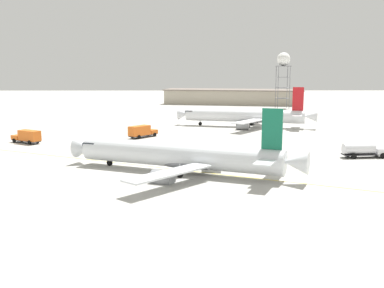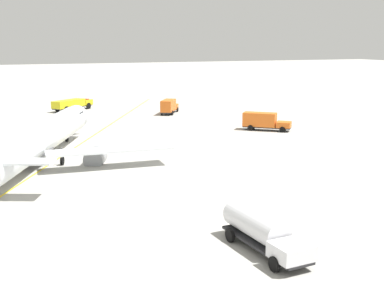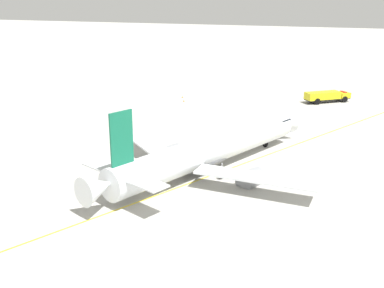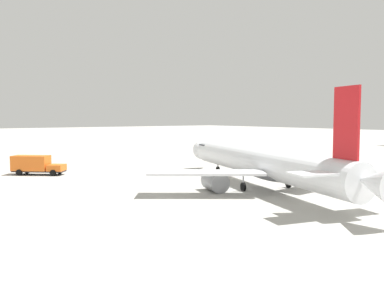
# 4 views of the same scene
# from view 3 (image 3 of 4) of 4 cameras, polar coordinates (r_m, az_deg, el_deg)

# --- Properties ---
(ground_plane) EXTENTS (600.00, 600.00, 0.00)m
(ground_plane) POSITION_cam_3_polar(r_m,az_deg,el_deg) (64.55, 0.53, -3.92)
(ground_plane) COLOR #ADAAA3
(airliner_main) EXTENTS (40.16, 32.69, 11.87)m
(airliner_main) POSITION_cam_3_polar(r_m,az_deg,el_deg) (65.87, 2.05, -0.93)
(airliner_main) COLOR silver
(airliner_main) RESTS_ON ground_plane
(fire_tender_truck) EXTENTS (8.76, 10.14, 2.50)m
(fire_tender_truck) POSITION_cam_3_polar(r_m,az_deg,el_deg) (111.83, 16.02, 5.65)
(fire_tender_truck) COLOR #232326
(fire_tender_truck) RESTS_ON ground_plane
(taxiway_centreline) EXTENTS (139.01, 70.75, 0.01)m
(taxiway_centreline) POSITION_cam_3_polar(r_m,az_deg,el_deg) (63.66, 1.20, -4.24)
(taxiway_centreline) COLOR yellow
(taxiway_centreline) RESTS_ON ground_plane
(safety_cone_near) EXTENTS (0.36, 0.36, 0.55)m
(safety_cone_near) POSITION_cam_3_polar(r_m,az_deg,el_deg) (108.51, -1.00, 5.30)
(safety_cone_near) COLOR orange
(safety_cone_near) RESTS_ON ground_plane
(safety_cone_mid) EXTENTS (0.36, 0.36, 0.55)m
(safety_cone_mid) POSITION_cam_3_polar(r_m,az_deg,el_deg) (112.62, -1.19, 5.77)
(safety_cone_mid) COLOR orange
(safety_cone_mid) RESTS_ON ground_plane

